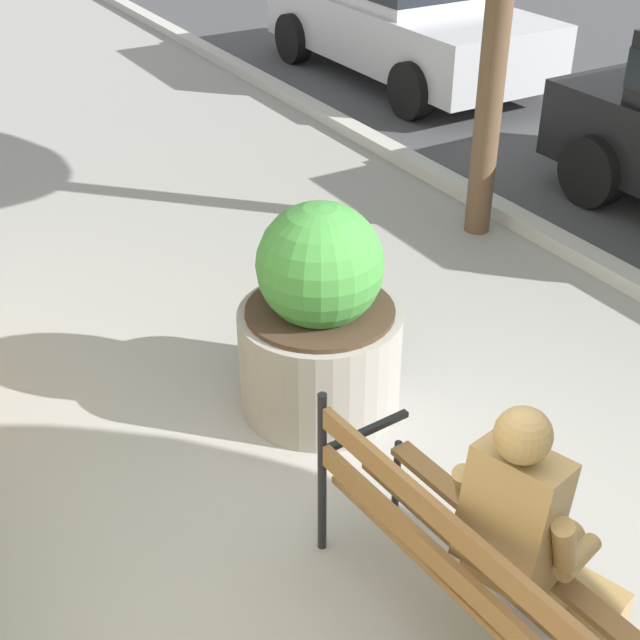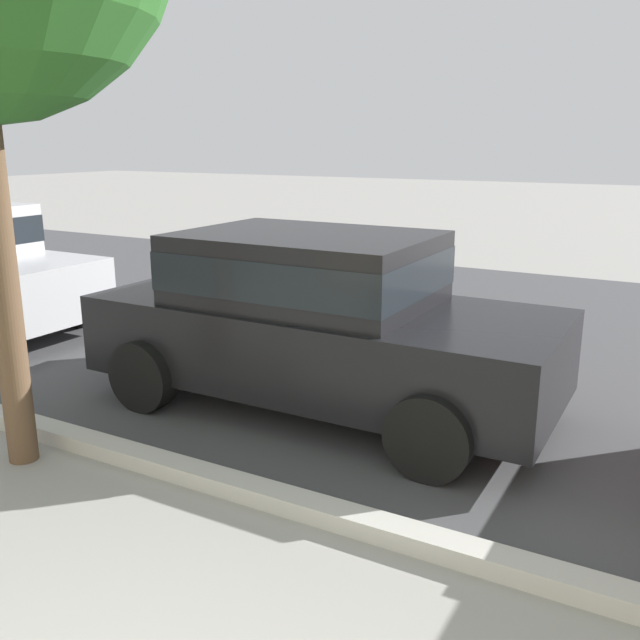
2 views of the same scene
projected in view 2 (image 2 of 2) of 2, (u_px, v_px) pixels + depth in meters
name	position (u px, v px, depth m)	size (l,w,h in m)	color
street_surface	(561.00, 348.00, 7.94)	(60.00, 9.00, 0.01)	#424244
curb_stone	(415.00, 538.00, 4.04)	(60.00, 0.20, 0.12)	#B2AFA8
parked_car_black	(316.00, 315.00, 6.04)	(4.11, 1.93, 1.56)	black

